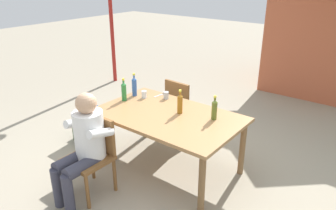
% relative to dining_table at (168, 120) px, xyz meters
% --- Properties ---
extents(ground_plane, '(24.00, 24.00, 0.00)m').
position_rel_dining_table_xyz_m(ground_plane, '(0.00, 0.00, -0.66)').
color(ground_plane, gray).
extents(dining_table, '(1.71, 1.06, 0.74)m').
position_rel_dining_table_xyz_m(dining_table, '(0.00, 0.00, 0.00)').
color(dining_table, '#A37547').
rests_on(dining_table, ground_plane).
extents(chair_near_left, '(0.44, 0.44, 0.87)m').
position_rel_dining_table_xyz_m(chair_near_left, '(-0.38, -0.83, -0.17)').
color(chair_near_left, brown).
rests_on(chair_near_left, ground_plane).
extents(chair_far_left, '(0.46, 0.46, 0.87)m').
position_rel_dining_table_xyz_m(chair_far_left, '(-0.39, 0.83, -0.17)').
color(chair_far_left, brown).
rests_on(chair_far_left, ground_plane).
extents(person_in_white_shirt, '(0.47, 0.62, 1.18)m').
position_rel_dining_table_xyz_m(person_in_white_shirt, '(-0.38, -0.94, -0.01)').
color(person_in_white_shirt, white).
rests_on(person_in_white_shirt, ground_plane).
extents(bottle_blue, '(0.06, 0.06, 0.32)m').
position_rel_dining_table_xyz_m(bottle_blue, '(-0.74, 0.21, 0.21)').
color(bottle_blue, '#2D56A3').
rests_on(bottle_blue, dining_table).
extents(bottle_amber, '(0.06, 0.06, 0.29)m').
position_rel_dining_table_xyz_m(bottle_amber, '(0.09, 0.12, 0.21)').
color(bottle_amber, '#996019').
rests_on(bottle_amber, dining_table).
extents(bottle_olive, '(0.06, 0.06, 0.29)m').
position_rel_dining_table_xyz_m(bottle_olive, '(0.49, 0.22, 0.20)').
color(bottle_olive, '#566623').
rests_on(bottle_olive, dining_table).
extents(bottle_green, '(0.06, 0.06, 0.30)m').
position_rel_dining_table_xyz_m(bottle_green, '(-0.72, -0.00, 0.21)').
color(bottle_green, '#287A38').
rests_on(bottle_green, dining_table).
extents(cup_steel, '(0.07, 0.07, 0.10)m').
position_rel_dining_table_xyz_m(cup_steel, '(-0.33, 0.38, 0.13)').
color(cup_steel, '#B2B7BC').
rests_on(cup_steel, dining_table).
extents(cup_glass, '(0.07, 0.07, 0.10)m').
position_rel_dining_table_xyz_m(cup_glass, '(-0.58, 0.23, 0.13)').
color(cup_glass, silver).
rests_on(cup_glass, dining_table).
extents(table_knife, '(0.06, 0.24, 0.01)m').
position_rel_dining_table_xyz_m(table_knife, '(-0.46, 0.46, 0.08)').
color(table_knife, silver).
rests_on(table_knife, dining_table).
extents(backpack_by_near_side, '(0.31, 0.25, 0.47)m').
position_rel_dining_table_xyz_m(backpack_by_near_side, '(-1.37, -0.19, -0.44)').
color(backpack_by_near_side, '#47663D').
rests_on(backpack_by_near_side, ground_plane).
extents(backpack_by_far_side, '(0.34, 0.20, 0.41)m').
position_rel_dining_table_xyz_m(backpack_by_far_side, '(-1.46, 0.11, -0.47)').
color(backpack_by_far_side, '#2D4784').
rests_on(backpack_by_far_side, ground_plane).
extents(brick_kiosk, '(2.27, 2.11, 2.85)m').
position_rel_dining_table_xyz_m(brick_kiosk, '(0.69, 4.34, 0.83)').
color(brick_kiosk, '#B25638').
rests_on(brick_kiosk, ground_plane).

